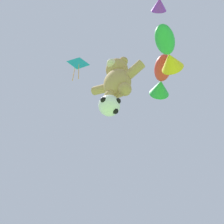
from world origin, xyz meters
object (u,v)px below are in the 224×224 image
fish_kite_crimson (161,78)px  fish_kite_emerald (168,51)px  soccer_ball_kite (110,106)px  diamond_kite (78,64)px  teddy_bear_kite (117,79)px

fish_kite_crimson → fish_kite_emerald: size_ratio=1.05×
soccer_ball_kite → fish_kite_emerald: 4.02m
soccer_ball_kite → fish_kite_crimson: fish_kite_crimson is taller
soccer_ball_kite → fish_kite_emerald: (2.27, 1.02, 3.16)m
soccer_ball_kite → fish_kite_crimson: 4.94m
fish_kite_emerald → fish_kite_crimson: bearing=121.6°
fish_kite_emerald → diamond_kite: size_ratio=0.96×
fish_kite_emerald → soccer_ball_kite: bearing=-155.7°
fish_kite_emerald → diamond_kite: bearing=-172.9°
fish_kite_emerald → diamond_kite: diamond_kite is taller
teddy_bear_kite → fish_kite_emerald: size_ratio=1.05×
soccer_ball_kite → fish_kite_crimson: bearing=64.0°
fish_kite_crimson → diamond_kite: bearing=-149.8°
teddy_bear_kite → fish_kite_emerald: fish_kite_emerald is taller
teddy_bear_kite → diamond_kite: size_ratio=1.00×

